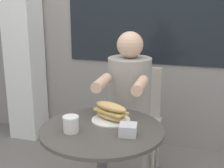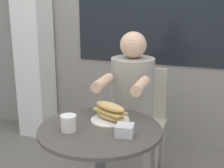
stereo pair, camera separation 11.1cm
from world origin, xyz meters
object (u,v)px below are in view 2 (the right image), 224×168
(diner_chair, at_px, (143,111))
(seated_diner, at_px, (131,126))
(sandwich_on_plate, at_px, (110,113))
(cafe_table, at_px, (100,160))
(drink_cup, at_px, (69,123))

(diner_chair, distance_m, seated_diner, 0.34)
(seated_diner, relative_size, sandwich_on_plate, 5.10)
(diner_chair, distance_m, sandwich_on_plate, 0.77)
(cafe_table, height_order, drink_cup, drink_cup)
(sandwich_on_plate, bearing_deg, diner_chair, 89.83)
(diner_chair, height_order, seated_diner, seated_diner)
(drink_cup, bearing_deg, diner_chair, 80.59)
(cafe_table, relative_size, seated_diner, 0.60)
(cafe_table, bearing_deg, drink_cup, -145.49)
(seated_diner, height_order, drink_cup, seated_diner)
(cafe_table, relative_size, diner_chair, 0.83)
(sandwich_on_plate, xyz_separation_m, drink_cup, (-0.16, -0.21, -0.00))
(diner_chair, xyz_separation_m, drink_cup, (-0.16, -0.95, 0.24))
(seated_diner, bearing_deg, diner_chair, -91.37)
(diner_chair, xyz_separation_m, seated_diner, (0.00, -0.34, 0.01))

